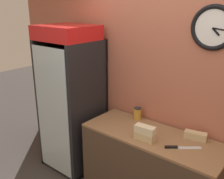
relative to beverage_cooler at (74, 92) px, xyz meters
The scene contains 8 objects.
wall_back 1.33m from the beverage_cooler, 15.29° to the left, with size 5.20×0.10×2.70m.
prep_counter 1.40m from the beverage_cooler, ahead, with size 1.57×0.61×0.86m.
beverage_cooler is the anchor object (origin of this frame).
sandwich_stack_bottom 1.26m from the beverage_cooler, ahead, with size 0.22×0.10×0.08m.
sandwich_stack_middle 1.26m from the beverage_cooler, ahead, with size 0.22×0.11×0.08m.
sandwich_flat_left 1.67m from the beverage_cooler, ahead, with size 0.24×0.13×0.08m.
chefs_knife 1.60m from the beverage_cooler, ahead, with size 0.30×0.26×0.02m.
condiment_jar 0.93m from the beverage_cooler, 13.41° to the left, with size 0.09×0.09×0.15m.
Camera 1 is at (1.27, -1.39, 2.24)m, focal length 42.00 mm.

